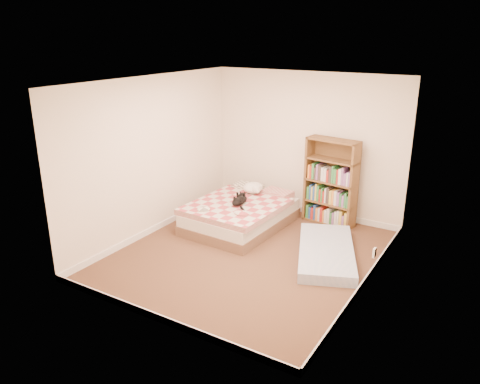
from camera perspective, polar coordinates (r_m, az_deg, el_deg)
The scene contains 6 objects.
room at distance 6.52m, azimuth 1.04°, elevation 1.87°, with size 3.51×4.01×2.51m.
bed at distance 7.86m, azimuth 0.21°, elevation -2.58°, with size 1.42×1.90×0.49m.
bookshelf at distance 8.03m, azimuth 10.99°, elevation -0.06°, with size 0.92×0.41×1.47m.
floor_mattress at distance 6.97m, azimuth 10.46°, elevation -7.20°, with size 0.77×1.71×0.15m, color #728EBE.
black_cat at distance 7.63m, azimuth 0.07°, elevation -1.00°, with size 0.30×0.65×0.15m.
white_dog at distance 8.14m, azimuth 1.62°, elevation 0.51°, with size 0.38×0.41×0.18m.
Camera 1 is at (3.13, -5.39, 3.12)m, focal length 35.00 mm.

